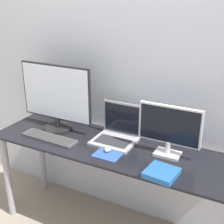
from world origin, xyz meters
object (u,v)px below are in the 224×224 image
laptop (117,132)px  mouse (108,149)px  keyboard (49,138)px  monitor_right (169,129)px  book (162,173)px  monitor_left (56,97)px

laptop → mouse: size_ratio=4.54×
keyboard → mouse: 0.49m
keyboard → monitor_right: bearing=11.5°
laptop → mouse: laptop is taller
laptop → mouse: 0.21m
monitor_right → book: size_ratio=2.06×
monitor_right → mouse: (-0.38, -0.15, -0.18)m
laptop → keyboard: size_ratio=0.67×
monitor_left → keyboard: bearing=-74.1°
book → monitor_left: bearing=165.2°
monitor_left → monitor_right: monitor_left is taller
monitor_right → mouse: size_ratio=6.22×
monitor_left → book: (0.97, -0.26, -0.26)m
laptop → book: (0.46, -0.31, -0.05)m
keyboard → mouse: bearing=3.4°
laptop → monitor_left: bearing=-174.2°
monitor_right → mouse: bearing=-158.8°
laptop → monitor_right: bearing=-7.2°
mouse → monitor_right: bearing=21.2°
monitor_right → laptop: (-0.41, 0.05, -0.13)m
monitor_right → keyboard: 0.91m
monitor_left → book: monitor_left is taller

